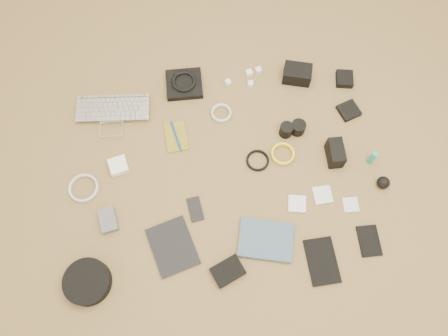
{
  "coord_description": "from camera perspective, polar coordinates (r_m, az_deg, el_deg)",
  "views": [
    {
      "loc": [
        -0.09,
        -0.73,
        1.85
      ],
      "look_at": [
        -0.02,
        0.0,
        0.02
      ],
      "focal_mm": 35.0,
      "sensor_mm": 36.0,
      "label": 1
    }
  ],
  "objects": [
    {
      "name": "notebook_black_b",
      "position": [
        1.99,
        18.42,
        -9.01
      ],
      "size": [
        0.09,
        0.13,
        0.01
      ],
      "primitive_type": "cube",
      "rotation": [
        0.0,
        0.0,
        0.0
      ],
      "color": "black",
      "rests_on": "ground"
    },
    {
      "name": "lens_cleaner",
      "position": [
        2.08,
        18.8,
        1.3
      ],
      "size": [
        0.03,
        0.03,
        0.09
      ],
      "primitive_type": "cylinder",
      "rotation": [
        0.0,
        0.0,
        -0.26
      ],
      "color": "teal",
      "rests_on": "ground"
    },
    {
      "name": "flash",
      "position": [
        2.04,
        14.33,
        1.91
      ],
      "size": [
        0.06,
        0.12,
        0.09
      ],
      "primitive_type": "cube",
      "rotation": [
        0.0,
        0.0,
        0.0
      ],
      "color": "black",
      "rests_on": "ground"
    },
    {
      "name": "lens_b",
      "position": [
        2.08,
        9.65,
        5.21
      ],
      "size": [
        0.07,
        0.07,
        0.06
      ],
      "primitive_type": "cylinder",
      "rotation": [
        0.0,
        0.0,
        0.03
      ],
      "color": "black",
      "rests_on": "ground"
    },
    {
      "name": "headphone_pouch",
      "position": [
        2.19,
        -5.22,
        10.85
      ],
      "size": [
        0.18,
        0.17,
        0.03
      ],
      "primitive_type": "cube",
      "rotation": [
        0.0,
        0.0,
        0.0
      ],
      "color": "black",
      "rests_on": "ground"
    },
    {
      "name": "charger_b",
      "position": [
        2.23,
        3.3,
        12.26
      ],
      "size": [
        0.04,
        0.04,
        0.03
      ],
      "primitive_type": "cube",
      "rotation": [
        0.0,
        0.0,
        0.31
      ],
      "color": "white",
      "rests_on": "ground"
    },
    {
      "name": "power_brick",
      "position": [
        2.04,
        -13.61,
        0.27
      ],
      "size": [
        0.1,
        0.1,
        0.03
      ],
      "primitive_type": "cube",
      "rotation": [
        0.0,
        0.0,
        0.25
      ],
      "color": "white",
      "rests_on": "ground"
    },
    {
      "name": "cable_black",
      "position": [
        2.01,
        4.4,
        0.94
      ],
      "size": [
        0.14,
        0.14,
        0.01
      ],
      "primitive_type": "torus",
      "rotation": [
        0.0,
        0.0,
        -0.39
      ],
      "color": "black",
      "rests_on": "ground"
    },
    {
      "name": "lens_pouch",
      "position": [
        2.28,
        15.46,
        11.15
      ],
      "size": [
        0.09,
        0.1,
        0.03
      ],
      "primitive_type": "cube",
      "rotation": [
        0.0,
        0.0,
        -0.16
      ],
      "color": "black",
      "rests_on": "ground"
    },
    {
      "name": "charger_a",
      "position": [
        2.19,
        0.54,
        11.13
      ],
      "size": [
        0.03,
        0.03,
        0.02
      ],
      "primitive_type": "cube",
      "rotation": [
        0.0,
        0.0,
        0.4
      ],
      "color": "white",
      "rests_on": "ground"
    },
    {
      "name": "paperback",
      "position": [
        1.87,
        5.25,
        -11.89
      ],
      "size": [
        0.26,
        0.22,
        0.02
      ],
      "primitive_type": "imported",
      "rotation": [
        0.0,
        0.0,
        1.35
      ],
      "color": "#3C5567",
      "rests_on": "ground"
    },
    {
      "name": "headphone_case",
      "position": [
        1.92,
        -17.42,
        -14.01
      ],
      "size": [
        0.24,
        0.24,
        0.05
      ],
      "primitive_type": "cylinder",
      "rotation": [
        0.0,
        0.0,
        -0.27
      ],
      "color": "black",
      "rests_on": "ground"
    },
    {
      "name": "air_blower",
      "position": [
        2.06,
        20.08,
        -1.8
      ],
      "size": [
        0.06,
        0.06,
        0.06
      ],
      "primitive_type": "sphere",
      "rotation": [
        0.0,
        0.0,
        -0.1
      ],
      "color": "black",
      "rests_on": "ground"
    },
    {
      "name": "cable_white_b",
      "position": [
        2.05,
        -17.82,
        -2.56
      ],
      "size": [
        0.16,
        0.16,
        0.01
      ],
      "primitive_type": "torus",
      "rotation": [
        0.0,
        0.0,
        -0.25
      ],
      "color": "silver",
      "rests_on": "ground"
    },
    {
      "name": "laptop",
      "position": [
        2.16,
        -14.36,
        6.31
      ],
      "size": [
        0.37,
        0.27,
        0.03
      ],
      "primitive_type": "imported",
      "rotation": [
        0.0,
        0.0,
        -0.06
      ],
      "color": "#B8B8BD",
      "rests_on": "ground"
    },
    {
      "name": "headphones",
      "position": [
        2.17,
        -5.27,
        11.18
      ],
      "size": [
        0.15,
        0.15,
        0.01
      ],
      "primitive_type": "torus",
      "rotation": [
        0.0,
        0.0,
        0.36
      ],
      "color": "black",
      "rests_on": "headphone_pouch"
    },
    {
      "name": "card_reader",
      "position": [
        2.2,
        15.98,
        7.22
      ],
      "size": [
        0.12,
        0.12,
        0.02
      ],
      "primitive_type": "cube",
      "rotation": [
        0.0,
        0.0,
        0.35
      ],
      "color": "black",
      "rests_on": "ground"
    },
    {
      "name": "dslr_camera",
      "position": [
        2.22,
        9.54,
        12.02
      ],
      "size": [
        0.15,
        0.12,
        0.08
      ],
      "primitive_type": "cube",
      "rotation": [
        0.0,
        0.0,
        -0.25
      ],
      "color": "black",
      "rests_on": "ground"
    },
    {
      "name": "pen_blue",
      "position": [
        2.06,
        -6.3,
        4.19
      ],
      "size": [
        0.05,
        0.15,
        0.01
      ],
      "primitive_type": "cylinder",
      "rotation": [
        1.57,
        0.0,
        0.24
      ],
      "color": "#132E9F",
      "rests_on": "notebook_olive"
    },
    {
      "name": "filter_case_mid",
      "position": [
        1.99,
        12.75,
        -3.46
      ],
      "size": [
        0.09,
        0.09,
        0.01
      ],
      "primitive_type": "cube",
      "rotation": [
        0.0,
        0.0,
        0.05
      ],
      "color": "silver",
      "rests_on": "ground"
    },
    {
      "name": "filter_case_left",
      "position": [
        1.96,
        9.51,
        -4.63
      ],
      "size": [
        0.09,
        0.09,
        0.01
      ],
      "primitive_type": "cube",
      "rotation": [
        0.0,
        0.0,
        -0.16
      ],
      "color": "silver",
      "rests_on": "ground"
    },
    {
      "name": "cable_yellow",
      "position": [
        2.03,
        7.66,
        1.76
      ],
      "size": [
        0.13,
        0.13,
        0.01
      ],
      "primitive_type": "torus",
      "rotation": [
        0.0,
        0.0,
        -0.18
      ],
      "color": "yellow",
      "rests_on": "ground"
    },
    {
      "name": "lens_a",
      "position": [
        2.06,
        8.12,
        4.95
      ],
      "size": [
        0.08,
        0.08,
        0.07
      ],
      "primitive_type": "cylinder",
      "rotation": [
        0.0,
        0.0,
        -0.32
      ],
      "color": "black",
      "rests_on": "ground"
    },
    {
      "name": "drive_case",
      "position": [
        1.85,
        0.49,
        -13.33
      ],
      "size": [
        0.15,
        0.14,
        0.03
      ],
      "primitive_type": "cube",
      "rotation": [
        0.0,
        0.0,
        0.43
      ],
      "color": "black",
      "rests_on": "ground"
    },
    {
      "name": "battery_charger",
      "position": [
        1.97,
        -14.88,
        -6.6
      ],
      "size": [
        0.09,
        0.12,
        0.03
      ],
      "primitive_type": "cube",
      "rotation": [
        0.0,
        0.0,
        0.2
      ],
      "color": "#56565B",
      "rests_on": "ground"
    },
    {
      "name": "tablet",
      "position": [
        1.9,
        -6.72,
        -10.14
      ],
      "size": [
        0.23,
        0.27,
        0.01
      ],
      "primitive_type": "cube",
      "rotation": [
        0.0,
        0.0,
        0.3
      ],
      "color": "black",
      "rests_on": "ground"
    },
    {
      "name": "notebook_black_a",
      "position": [
        1.92,
        12.68,
        -11.78
      ],
      "size": [
        0.13,
        0.2,
        0.01
      ],
      "primitive_type": "cube",
      "rotation": [
        0.0,
        0.0,
        0.06
      ],
      "color": "black",
      "rests_on": "ground"
    },
    {
      "name": "notebook_olive",
      "position": [
        2.07,
        -6.27,
        4.09
      ],
      "size": [
        0.11,
        0.16,
        0.01
      ],
      "primitive_type": "cube",
      "rotation": [
        0.0,
        0.0,
        0.09
      ],
      "color": "olive",
      "rests_on": "ground"
    },
    {
      "name": "charger_c",
      "position": [
        2.24,
        4.51,
        12.61
      ],
      "size": [
        0.03,
        0.03,
        0.03
      ],
      "primitive_type": "cube",
      "rotation": [
        0.0,
        0.0,
        0.31
      ],
      "color": "white",
      "rests_on": "ground"
    },
    {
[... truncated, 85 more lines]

